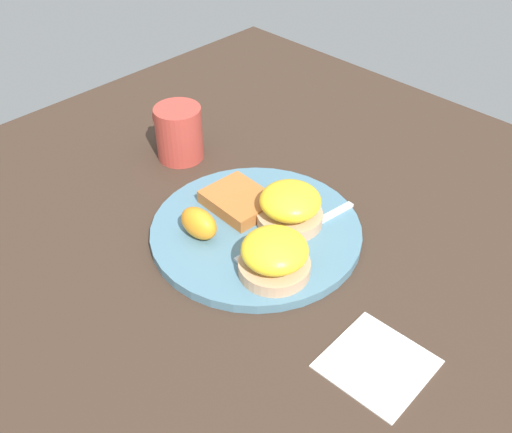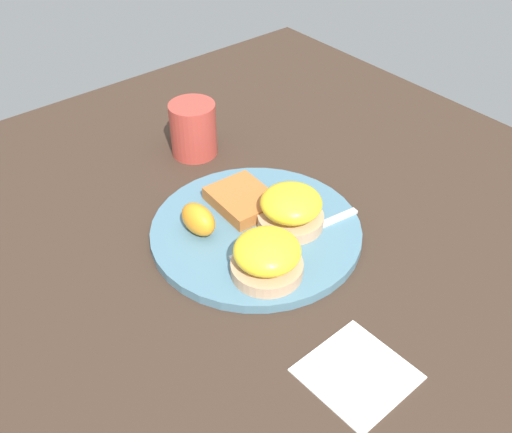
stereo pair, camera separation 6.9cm
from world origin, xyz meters
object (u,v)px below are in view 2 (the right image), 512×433
sandwich_benedict_right (291,209)px  fork (289,239)px  sandwich_benedict_left (267,257)px  hashbrown_patty (243,200)px  orange_wedge (198,219)px  cup (193,129)px

sandwich_benedict_right → fork: bearing=135.0°
sandwich_benedict_left → fork: sandwich_benedict_left is taller
hashbrown_patty → fork: (-0.10, -0.00, -0.01)m
orange_wedge → hashbrown_patty: bearing=-84.4°
sandwich_benedict_right → cup: size_ratio=0.88×
orange_wedge → fork: bearing=-137.8°
sandwich_benedict_right → orange_wedge: bearing=57.7°
fork → sandwich_benedict_right: bearing=-45.0°
sandwich_benedict_right → cup: 0.26m
fork → orange_wedge: bearing=42.2°
hashbrown_patty → fork: hashbrown_patty is taller
sandwich_benedict_left → orange_wedge: bearing=9.3°
sandwich_benedict_left → orange_wedge: (0.12, 0.02, -0.01)m
orange_wedge → fork: (-0.09, -0.09, -0.02)m
sandwich_benedict_left → fork: bearing=-65.5°
sandwich_benedict_right → hashbrown_patty: size_ratio=0.95×
cup → orange_wedge: bearing=147.1°
sandwich_benedict_right → hashbrown_patty: 0.08m
hashbrown_patty → orange_wedge: (-0.01, 0.08, 0.01)m
sandwich_benedict_left → hashbrown_patty: bearing=-26.2°
hashbrown_patty → fork: 0.10m
orange_wedge → fork: 0.13m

